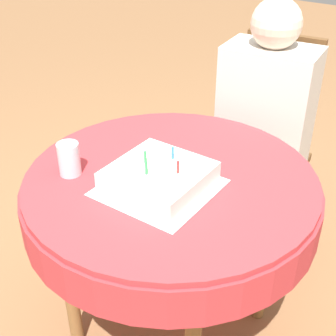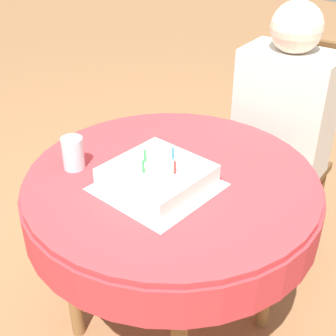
% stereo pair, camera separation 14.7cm
% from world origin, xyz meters
% --- Properties ---
extents(ground_plane, '(12.00, 12.00, 0.00)m').
position_xyz_m(ground_plane, '(0.00, 0.00, 0.00)').
color(ground_plane, '#8C603D').
extents(dining_table, '(0.97, 0.97, 0.73)m').
position_xyz_m(dining_table, '(0.00, 0.00, 0.64)').
color(dining_table, '#BC3338').
rests_on(dining_table, ground_plane).
extents(chair, '(0.42, 0.42, 0.98)m').
position_xyz_m(chair, '(0.00, 0.78, 0.51)').
color(chair, brown).
rests_on(chair, ground_plane).
extents(person, '(0.40, 0.36, 1.17)m').
position_xyz_m(person, '(0.01, 0.69, 0.70)').
color(person, beige).
rests_on(person, ground_plane).
extents(napkin, '(0.33, 0.33, 0.00)m').
position_xyz_m(napkin, '(0.01, -0.08, 0.73)').
color(napkin, white).
rests_on(napkin, dining_table).
extents(birthday_cake, '(0.28, 0.28, 0.11)m').
position_xyz_m(birthday_cake, '(0.01, -0.08, 0.77)').
color(birthday_cake, white).
rests_on(birthday_cake, dining_table).
extents(drinking_glass, '(0.07, 0.07, 0.11)m').
position_xyz_m(drinking_glass, '(-0.27, -0.18, 0.79)').
color(drinking_glass, silver).
rests_on(drinking_glass, dining_table).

